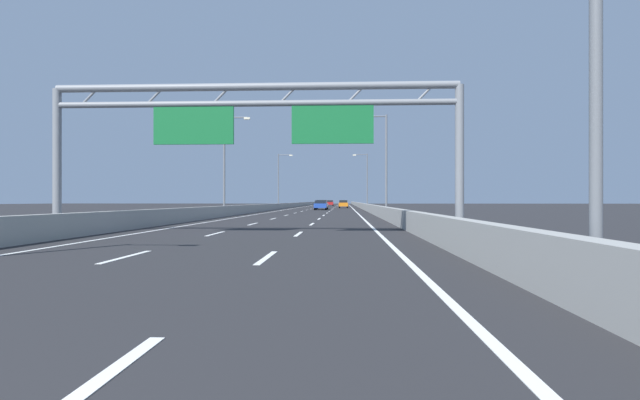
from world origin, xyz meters
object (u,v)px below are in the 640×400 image
at_px(streetlamp_left_far, 280,178).
at_px(blue_car, 321,205).
at_px(sign_gantry, 256,119).
at_px(streetlamp_right_mid, 384,158).
at_px(orange_car, 343,204).
at_px(streetlamp_left_mid, 227,159).
at_px(streetlamp_right_far, 366,177).
at_px(white_car, 322,204).
at_px(red_car, 330,203).

xyz_separation_m(streetlamp_left_far, blue_car, (7.67, -11.33, -4.65)).
bearing_deg(sign_gantry, streetlamp_right_mid, 74.69).
bearing_deg(orange_car, streetlamp_left_mid, -103.05).
height_order(streetlamp_right_far, orange_car, streetlamp_right_far).
xyz_separation_m(streetlamp_right_mid, white_car, (-7.36, 35.04, -4.63)).
bearing_deg(streetlamp_left_far, streetlamp_left_mid, -90.00).
xyz_separation_m(sign_gantry, red_car, (-0.04, 109.59, -4.10)).
relative_size(sign_gantry, streetlamp_right_far, 1.82).
bearing_deg(streetlamp_left_far, white_car, -33.10).
distance_m(streetlamp_right_mid, orange_car, 48.01).
relative_size(streetlamp_left_mid, blue_car, 2.29).
bearing_deg(streetlamp_right_far, red_car, 99.88).
distance_m(streetlamp_right_far, orange_car, 9.76).
xyz_separation_m(streetlamp_left_mid, red_car, (7.51, 82.60, -4.65)).
xyz_separation_m(streetlamp_right_far, orange_car, (-3.89, 7.65, -4.63)).
bearing_deg(streetlamp_right_mid, streetlamp_right_far, 90.00).
xyz_separation_m(streetlamp_right_mid, orange_car, (-3.89, 47.63, -4.63)).
xyz_separation_m(streetlamp_right_mid, streetlamp_right_far, (0.00, 39.98, 0.00)).
height_order(sign_gantry, streetlamp_right_mid, streetlamp_right_mid).
xyz_separation_m(streetlamp_right_mid, blue_car, (-7.26, 28.64, -4.65)).
bearing_deg(red_car, streetlamp_left_far, -99.99).
bearing_deg(streetlamp_right_mid, white_car, 101.86).
relative_size(sign_gantry, streetlamp_right_mid, 1.82).
relative_size(white_car, red_car, 1.02).
distance_m(streetlamp_left_mid, white_car, 36.15).
xyz_separation_m(sign_gantry, streetlamp_left_far, (-7.54, 66.97, 0.55)).
xyz_separation_m(streetlamp_left_far, orange_car, (11.04, 7.65, -4.63)).
relative_size(sign_gantry, orange_car, 3.96).
distance_m(orange_car, red_car, 35.15).
bearing_deg(orange_car, streetlamp_left_far, -145.27).
xyz_separation_m(streetlamp_right_far, white_car, (-7.36, -4.93, -4.63)).
height_order(streetlamp_right_mid, streetlamp_left_far, same).
distance_m(streetlamp_left_mid, streetlamp_right_far, 42.67).
relative_size(streetlamp_left_far, blue_car, 2.29).
xyz_separation_m(blue_car, red_car, (-0.16, 53.96, 0.00)).
bearing_deg(blue_car, streetlamp_left_mid, -104.99).
bearing_deg(streetlamp_right_far, streetlamp_right_mid, -90.00).
height_order(sign_gantry, white_car, sign_gantry).
height_order(streetlamp_right_far, white_car, streetlamp_right_far).
bearing_deg(sign_gantry, streetlamp_left_far, 96.43).
height_order(sign_gantry, streetlamp_left_far, streetlamp_left_far).
relative_size(streetlamp_right_far, orange_car, 2.17).
height_order(streetlamp_left_mid, blue_car, streetlamp_left_mid).
height_order(blue_car, red_car, red_car).
xyz_separation_m(white_car, red_car, (-0.06, 47.56, -0.01)).
bearing_deg(streetlamp_right_mid, sign_gantry, -105.31).
relative_size(sign_gantry, blue_car, 4.17).
bearing_deg(streetlamp_right_far, orange_car, 116.93).
relative_size(sign_gantry, red_car, 3.86).
bearing_deg(sign_gantry, red_car, 90.02).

